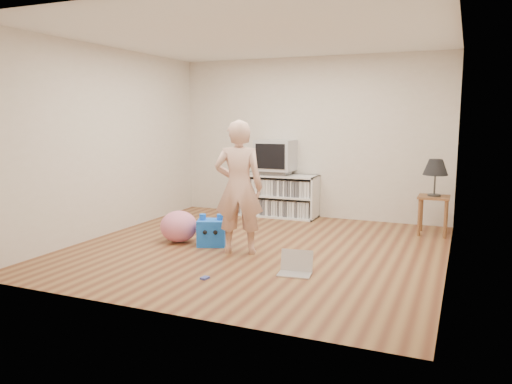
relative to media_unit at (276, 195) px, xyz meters
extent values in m
plane|color=brown|center=(0.51, -2.04, -0.35)|extent=(4.50, 4.50, 0.00)
cube|color=beige|center=(0.51, 0.21, 0.95)|extent=(4.50, 0.02, 2.60)
cube|color=beige|center=(0.51, -4.29, 0.95)|extent=(4.50, 0.02, 2.60)
cube|color=beige|center=(-1.74, -2.04, 0.95)|extent=(0.02, 4.50, 2.60)
cube|color=beige|center=(2.76, -2.04, 0.95)|extent=(0.02, 4.50, 2.60)
cube|color=white|center=(0.51, -2.04, 2.25)|extent=(4.50, 4.50, 0.01)
cube|color=white|center=(0.00, 0.19, 0.00)|extent=(1.40, 0.03, 0.70)
cube|color=white|center=(-0.69, -0.02, 0.00)|extent=(0.03, 0.45, 0.70)
cube|color=white|center=(0.68, -0.02, 0.00)|extent=(0.03, 0.45, 0.70)
cube|color=white|center=(0.00, -0.02, -0.33)|extent=(1.40, 0.45, 0.03)
cube|color=white|center=(0.00, -0.02, 0.00)|extent=(1.34, 0.45, 0.03)
cube|color=white|center=(0.00, -0.02, 0.33)|extent=(1.40, 0.45, 0.03)
cube|color=silver|center=(0.00, -0.02, 0.00)|extent=(1.26, 0.36, 0.64)
cube|color=gray|center=(0.00, -0.02, 0.39)|extent=(0.45, 0.35, 0.07)
cube|color=#ACACB1|center=(0.00, -0.02, 0.67)|extent=(0.60, 0.52, 0.50)
cube|color=black|center=(0.00, -0.28, 0.67)|extent=(0.50, 0.01, 0.40)
cylinder|color=brown|center=(2.33, -0.56, -0.09)|extent=(0.04, 0.04, 0.52)
cylinder|color=brown|center=(2.67, -0.56, -0.09)|extent=(0.04, 0.04, 0.52)
cylinder|color=brown|center=(2.33, -0.22, -0.09)|extent=(0.04, 0.04, 0.52)
cylinder|color=brown|center=(2.67, -0.22, -0.09)|extent=(0.04, 0.04, 0.52)
cube|color=brown|center=(2.50, -0.39, 0.19)|extent=(0.42, 0.42, 0.03)
cylinder|color=#333333|center=(2.50, -0.39, 0.21)|extent=(0.18, 0.18, 0.02)
cylinder|color=#333333|center=(2.50, -0.39, 0.39)|extent=(0.02, 0.02, 0.32)
imported|color=beige|center=(0.40, -2.32, 0.46)|extent=(0.67, 0.54, 1.61)
cube|color=silver|center=(1.30, -2.88, -0.34)|extent=(0.37, 0.28, 0.02)
cube|color=silver|center=(1.28, -2.76, -0.23)|extent=(0.35, 0.11, 0.22)
cube|color=black|center=(1.28, -2.76, -0.23)|extent=(0.31, 0.09, 0.18)
cube|color=#404DAA|center=(0.49, -3.36, -0.34)|extent=(0.08, 0.10, 0.02)
cube|color=blue|center=(-0.08, -2.13, -0.18)|extent=(0.43, 0.39, 0.34)
cylinder|color=blue|center=(-0.18, -2.17, 0.02)|extent=(0.08, 0.08, 0.07)
cylinder|color=blue|center=(0.03, -2.09, 0.02)|extent=(0.08, 0.08, 0.07)
sphere|color=black|center=(-0.09, -2.29, -0.14)|extent=(0.06, 0.06, 0.06)
sphere|color=black|center=(0.04, -2.25, -0.14)|extent=(0.06, 0.06, 0.06)
ellipsoid|color=pink|center=(-0.57, -2.14, -0.14)|extent=(0.57, 0.57, 0.42)
camera|label=1|loc=(2.89, -7.68, 1.29)|focal=35.00mm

